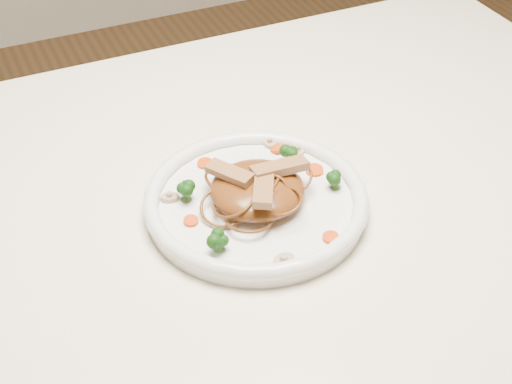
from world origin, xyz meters
name	(u,v)px	position (x,y,z in m)	size (l,w,h in m)	color
table	(258,239)	(0.00, 0.00, 0.65)	(1.20, 0.80, 0.75)	#EDE6C9
plate	(256,206)	(-0.03, -0.05, 0.76)	(0.27, 0.27, 0.02)	white
noodle_mound	(257,190)	(-0.02, -0.05, 0.78)	(0.12, 0.12, 0.04)	brown
chicken_a	(280,168)	(0.01, -0.05, 0.81)	(0.07, 0.02, 0.01)	#9E734A
chicken_b	(230,173)	(-0.05, -0.03, 0.80)	(0.06, 0.02, 0.01)	#9E734A
chicken_c	(263,188)	(-0.03, -0.07, 0.80)	(0.07, 0.02, 0.01)	#9E734A
broccoli_0	(291,153)	(0.05, 0.00, 0.78)	(0.03, 0.03, 0.03)	#14450E
broccoli_1	(185,190)	(-0.10, -0.01, 0.78)	(0.03, 0.03, 0.03)	#14450E
broccoli_2	(218,239)	(-0.10, -0.11, 0.78)	(0.03, 0.03, 0.03)	#14450E
broccoli_3	(336,179)	(0.08, -0.07, 0.78)	(0.02, 0.02, 0.03)	#14450E
carrot_0	(278,149)	(0.04, 0.03, 0.77)	(0.02, 0.02, 0.01)	#C33607
carrot_1	(191,221)	(-0.11, -0.05, 0.77)	(0.02, 0.02, 0.01)	#C33607
carrot_2	(315,170)	(0.07, -0.03, 0.77)	(0.02, 0.02, 0.01)	#C33607
carrot_3	(205,164)	(-0.06, 0.05, 0.77)	(0.02, 0.02, 0.01)	#C33607
carrot_4	(331,238)	(0.02, -0.15, 0.77)	(0.02, 0.02, 0.01)	#C33607
mushroom_0	(284,261)	(-0.04, -0.16, 0.77)	(0.03, 0.03, 0.01)	#BFA98F
mushroom_1	(297,151)	(0.07, 0.02, 0.77)	(0.03, 0.03, 0.01)	#BFA98F
mushroom_2	(170,198)	(-0.12, 0.00, 0.77)	(0.02, 0.02, 0.01)	#BFA98F
mushroom_3	(270,143)	(0.04, 0.05, 0.77)	(0.02, 0.02, 0.01)	#BFA98F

